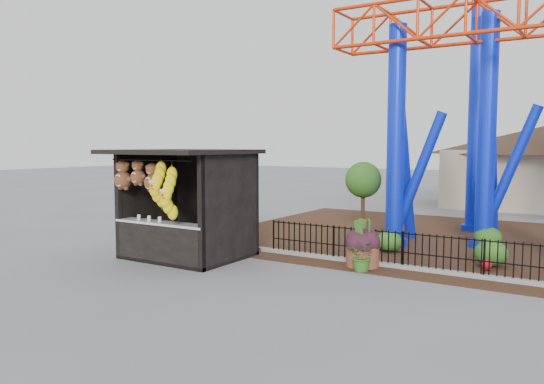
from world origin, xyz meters
The scene contains 10 objects.
ground centered at (0.00, 0.00, 0.00)m, with size 120.00×120.00×0.00m, color slate.
mulch_bed centered at (4.00, 8.00, 0.01)m, with size 18.00×12.00×0.02m, color #331E11.
curb centered at (4.00, 3.00, 0.06)m, with size 18.00×0.18×0.12m, color gray.
prize_booth centered at (-3.03, 0.89, 1.54)m, with size 3.50×3.40×3.12m.
picket_fence centered at (4.90, 3.00, 0.50)m, with size 12.20×0.06×1.00m, color black, non-canonical shape.
roller_coaster centered at (5.12, 8.23, 6.44)m, with size 11.00×6.37×10.82m.
terracotta_planter centered at (1.79, 2.70, 0.28)m, with size 0.87×0.87×0.56m, color brown.
planter_foliage centered at (1.79, 2.70, 0.88)m, with size 0.70×0.70×0.64m, color #2F121F.
potted_plant centered at (2.01, 2.19, 0.41)m, with size 0.74×0.64×0.82m, color #2A4F17.
landscaping centered at (4.62, 5.55, 0.32)m, with size 7.36×3.74×0.70m.
Camera 1 is at (7.18, -10.37, 3.24)m, focal length 35.00 mm.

